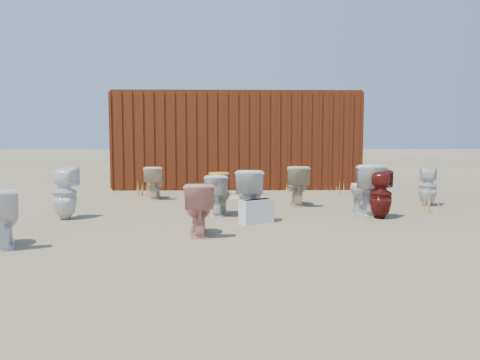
{
  "coord_description": "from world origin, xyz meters",
  "views": [
    {
      "loc": [
        -0.17,
        -7.2,
        1.24
      ],
      "look_at": [
        0.0,
        0.6,
        0.55
      ],
      "focal_mm": 35.0,
      "sensor_mm": 36.0,
      "label": 1
    }
  ],
  "objects_px": {
    "toilet_front_e": "(364,189)",
    "toilet_back_beige_right": "(297,185)",
    "toilet_front_pink": "(198,209)",
    "toilet_back_yellowlid": "(219,195)",
    "toilet_back_a": "(65,193)",
    "toilet_front_maroon": "(381,194)",
    "shipping_container": "(236,140)",
    "toilet_back_beige_left": "(154,182)",
    "toilet_front_a": "(2,218)",
    "toilet_front_c": "(249,194)",
    "loose_tank": "(256,211)",
    "toilet_back_e": "(428,187)"
  },
  "relations": [
    {
      "from": "toilet_back_a",
      "to": "toilet_front_a",
      "type": "bearing_deg",
      "value": 93.3
    },
    {
      "from": "toilet_front_c",
      "to": "toilet_back_beige_left",
      "type": "bearing_deg",
      "value": -50.49
    },
    {
      "from": "toilet_front_pink",
      "to": "toilet_front_e",
      "type": "height_order",
      "value": "toilet_front_e"
    },
    {
      "from": "toilet_front_c",
      "to": "toilet_back_e",
      "type": "xyz_separation_m",
      "value": [
        3.36,
        1.34,
        -0.03
      ]
    },
    {
      "from": "toilet_front_maroon",
      "to": "loose_tank",
      "type": "distance_m",
      "value": 2.0
    },
    {
      "from": "shipping_container",
      "to": "toilet_front_maroon",
      "type": "relative_size",
      "value": 7.95
    },
    {
      "from": "toilet_front_maroon",
      "to": "toilet_back_beige_right",
      "type": "bearing_deg",
      "value": -27.06
    },
    {
      "from": "toilet_front_c",
      "to": "toilet_front_maroon",
      "type": "bearing_deg",
      "value": -178.37
    },
    {
      "from": "toilet_back_a",
      "to": "toilet_front_maroon",
      "type": "bearing_deg",
      "value": -175.14
    },
    {
      "from": "shipping_container",
      "to": "toilet_back_e",
      "type": "relative_size",
      "value": 8.38
    },
    {
      "from": "toilet_front_c",
      "to": "toilet_front_maroon",
      "type": "xyz_separation_m",
      "value": [
        2.04,
        -0.03,
        -0.01
      ]
    },
    {
      "from": "toilet_front_a",
      "to": "toilet_front_e",
      "type": "bearing_deg",
      "value": -178.32
    },
    {
      "from": "toilet_front_pink",
      "to": "toilet_front_c",
      "type": "relative_size",
      "value": 0.88
    },
    {
      "from": "loose_tank",
      "to": "toilet_back_beige_left",
      "type": "bearing_deg",
      "value": 93.56
    },
    {
      "from": "toilet_front_pink",
      "to": "toilet_front_c",
      "type": "height_order",
      "value": "toilet_front_c"
    },
    {
      "from": "toilet_back_beige_left",
      "to": "toilet_back_yellowlid",
      "type": "xyz_separation_m",
      "value": [
        1.39,
        -2.1,
        -0.01
      ]
    },
    {
      "from": "toilet_front_c",
      "to": "toilet_back_yellowlid",
      "type": "relative_size",
      "value": 1.17
    },
    {
      "from": "toilet_front_pink",
      "to": "toilet_front_maroon",
      "type": "bearing_deg",
      "value": -162.66
    },
    {
      "from": "toilet_front_a",
      "to": "toilet_back_beige_left",
      "type": "xyz_separation_m",
      "value": [
        1.04,
        4.32,
        -0.0
      ]
    },
    {
      "from": "toilet_front_c",
      "to": "toilet_back_yellowlid",
      "type": "distance_m",
      "value": 0.62
    },
    {
      "from": "toilet_front_maroon",
      "to": "toilet_back_yellowlid",
      "type": "xyz_separation_m",
      "value": [
        -2.53,
        0.41,
        -0.05
      ]
    },
    {
      "from": "toilet_back_e",
      "to": "toilet_back_beige_left",
      "type": "bearing_deg",
      "value": 10.92
    },
    {
      "from": "toilet_front_pink",
      "to": "toilet_back_beige_right",
      "type": "height_order",
      "value": "toilet_back_beige_right"
    },
    {
      "from": "toilet_front_c",
      "to": "toilet_back_beige_left",
      "type": "height_order",
      "value": "toilet_front_c"
    },
    {
      "from": "toilet_front_maroon",
      "to": "toilet_front_a",
      "type": "bearing_deg",
      "value": 46.71
    },
    {
      "from": "toilet_front_maroon",
      "to": "toilet_back_beige_left",
      "type": "distance_m",
      "value": 4.65
    },
    {
      "from": "toilet_front_maroon",
      "to": "toilet_back_beige_left",
      "type": "height_order",
      "value": "toilet_front_maroon"
    },
    {
      "from": "toilet_front_pink",
      "to": "toilet_back_yellowlid",
      "type": "height_order",
      "value": "toilet_front_pink"
    },
    {
      "from": "shipping_container",
      "to": "toilet_back_yellowlid",
      "type": "height_order",
      "value": "shipping_container"
    },
    {
      "from": "toilet_back_beige_right",
      "to": "loose_tank",
      "type": "xyz_separation_m",
      "value": [
        -0.87,
        -1.84,
        -0.2
      ]
    },
    {
      "from": "toilet_front_a",
      "to": "shipping_container",
      "type": "bearing_deg",
      "value": -134.62
    },
    {
      "from": "toilet_front_pink",
      "to": "toilet_front_c",
      "type": "xyz_separation_m",
      "value": [
        0.71,
        1.22,
        0.04
      ]
    },
    {
      "from": "toilet_back_a",
      "to": "toilet_back_beige_left",
      "type": "relative_size",
      "value": 1.2
    },
    {
      "from": "toilet_front_maroon",
      "to": "toilet_back_a",
      "type": "relative_size",
      "value": 0.93
    },
    {
      "from": "toilet_front_a",
      "to": "loose_tank",
      "type": "xyz_separation_m",
      "value": [
        3.0,
        1.46,
        -0.16
      ]
    },
    {
      "from": "shipping_container",
      "to": "toilet_back_a",
      "type": "xyz_separation_m",
      "value": [
        -2.71,
        -5.21,
        -0.8
      ]
    },
    {
      "from": "toilet_front_pink",
      "to": "toilet_back_beige_right",
      "type": "bearing_deg",
      "value": -127.94
    },
    {
      "from": "toilet_front_e",
      "to": "toilet_back_beige_right",
      "type": "height_order",
      "value": "toilet_front_e"
    },
    {
      "from": "toilet_back_beige_left",
      "to": "toilet_front_a",
      "type": "bearing_deg",
      "value": 72.91
    },
    {
      "from": "toilet_front_a",
      "to": "toilet_front_c",
      "type": "height_order",
      "value": "toilet_front_c"
    },
    {
      "from": "toilet_front_a",
      "to": "toilet_front_pink",
      "type": "xyz_separation_m",
      "value": [
        2.2,
        0.62,
        0.0
      ]
    },
    {
      "from": "toilet_front_maroon",
      "to": "toilet_back_beige_right",
      "type": "xyz_separation_m",
      "value": [
        -1.09,
        1.48,
        -0.0
      ]
    },
    {
      "from": "shipping_container",
      "to": "toilet_front_pink",
      "type": "relative_size",
      "value": 8.77
    },
    {
      "from": "toilet_front_c",
      "to": "toilet_back_beige_right",
      "type": "relative_size",
      "value": 1.04
    },
    {
      "from": "toilet_front_e",
      "to": "toilet_back_yellowlid",
      "type": "distance_m",
      "value": 2.39
    },
    {
      "from": "toilet_back_a",
      "to": "toilet_back_beige_right",
      "type": "distance_m",
      "value": 4.07
    },
    {
      "from": "toilet_front_e",
      "to": "toilet_back_beige_right",
      "type": "relative_size",
      "value": 1.12
    },
    {
      "from": "shipping_container",
      "to": "toilet_front_e",
      "type": "xyz_separation_m",
      "value": [
        2.04,
        -4.83,
        -0.78
      ]
    },
    {
      "from": "toilet_back_yellowlid",
      "to": "loose_tank",
      "type": "xyz_separation_m",
      "value": [
        0.57,
        -0.77,
        -0.16
      ]
    },
    {
      "from": "loose_tank",
      "to": "toilet_front_maroon",
      "type": "bearing_deg",
      "value": -20.49
    }
  ]
}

